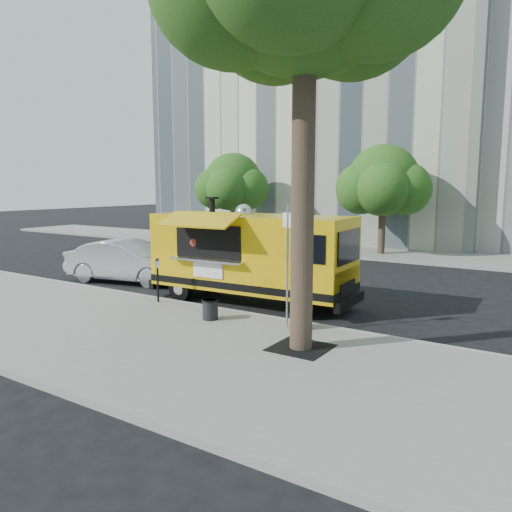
{
  "coord_description": "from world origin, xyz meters",
  "views": [
    {
      "loc": [
        7.44,
        -12.0,
        3.64
      ],
      "look_at": [
        -0.37,
        0.0,
        1.59
      ],
      "focal_mm": 35.0,
      "sensor_mm": 36.0,
      "label": 1
    }
  ],
  "objects_px": {
    "food_truck": "(250,254)",
    "trash_bin_right": "(210,309)",
    "far_tree_a": "(233,182)",
    "trash_bin_left": "(304,317)",
    "far_tree_b": "(383,181)",
    "parking_meter": "(158,275)",
    "sedan": "(129,261)",
    "sign_post": "(288,259)"
  },
  "relations": [
    {
      "from": "far_tree_a",
      "to": "trash_bin_left",
      "type": "height_order",
      "value": "far_tree_a"
    },
    {
      "from": "trash_bin_right",
      "to": "parking_meter",
      "type": "bearing_deg",
      "value": 164.87
    },
    {
      "from": "far_tree_b",
      "to": "trash_bin_right",
      "type": "bearing_deg",
      "value": -87.96
    },
    {
      "from": "sign_post",
      "to": "trash_bin_right",
      "type": "distance_m",
      "value": 2.52
    },
    {
      "from": "food_truck",
      "to": "trash_bin_right",
      "type": "xyz_separation_m",
      "value": [
        0.5,
        -2.6,
        -1.08
      ]
    },
    {
      "from": "far_tree_b",
      "to": "trash_bin_right",
      "type": "distance_m",
      "value": 15.13
    },
    {
      "from": "far_tree_b",
      "to": "sign_post",
      "type": "relative_size",
      "value": 1.83
    },
    {
      "from": "sign_post",
      "to": "parking_meter",
      "type": "height_order",
      "value": "sign_post"
    },
    {
      "from": "parking_meter",
      "to": "trash_bin_left",
      "type": "distance_m",
      "value": 4.98
    },
    {
      "from": "trash_bin_right",
      "to": "food_truck",
      "type": "bearing_deg",
      "value": 100.88
    },
    {
      "from": "sign_post",
      "to": "food_truck",
      "type": "bearing_deg",
      "value": 140.0
    },
    {
      "from": "food_truck",
      "to": "trash_bin_right",
      "type": "bearing_deg",
      "value": -81.99
    },
    {
      "from": "food_truck",
      "to": "sedan",
      "type": "relative_size",
      "value": 1.39
    },
    {
      "from": "sedan",
      "to": "trash_bin_right",
      "type": "height_order",
      "value": "sedan"
    },
    {
      "from": "parking_meter",
      "to": "sedan",
      "type": "bearing_deg",
      "value": 148.73
    },
    {
      "from": "far_tree_b",
      "to": "food_truck",
      "type": "height_order",
      "value": "far_tree_b"
    },
    {
      "from": "sedan",
      "to": "far_tree_a",
      "type": "bearing_deg",
      "value": 4.95
    },
    {
      "from": "far_tree_a",
      "to": "trash_bin_left",
      "type": "relative_size",
      "value": 10.02
    },
    {
      "from": "food_truck",
      "to": "trash_bin_right",
      "type": "relative_size",
      "value": 12.56
    },
    {
      "from": "sedan",
      "to": "parking_meter",
      "type": "bearing_deg",
      "value": -132.69
    },
    {
      "from": "far_tree_a",
      "to": "sign_post",
      "type": "distance_m",
      "value": 18.14
    },
    {
      "from": "trash_bin_left",
      "to": "trash_bin_right",
      "type": "height_order",
      "value": "trash_bin_left"
    },
    {
      "from": "far_tree_b",
      "to": "food_truck",
      "type": "xyz_separation_m",
      "value": [
        0.02,
        -12.13,
        -2.31
      ]
    },
    {
      "from": "parking_meter",
      "to": "trash_bin_right",
      "type": "xyz_separation_m",
      "value": [
        2.52,
        -0.68,
        -0.55
      ]
    },
    {
      "from": "far_tree_b",
      "to": "trash_bin_right",
      "type": "relative_size",
      "value": 10.38
    },
    {
      "from": "parking_meter",
      "to": "food_truck",
      "type": "relative_size",
      "value": 0.2
    },
    {
      "from": "trash_bin_right",
      "to": "sedan",
      "type": "bearing_deg",
      "value": 154.86
    },
    {
      "from": "sedan",
      "to": "trash_bin_right",
      "type": "xyz_separation_m",
      "value": [
        6.16,
        -2.89,
        -0.36
      ]
    },
    {
      "from": "sign_post",
      "to": "sedan",
      "type": "relative_size",
      "value": 0.63
    },
    {
      "from": "parking_meter",
      "to": "food_truck",
      "type": "xyz_separation_m",
      "value": [
        2.02,
        1.92,
        0.54
      ]
    },
    {
      "from": "food_truck",
      "to": "trash_bin_right",
      "type": "height_order",
      "value": "food_truck"
    },
    {
      "from": "far_tree_a",
      "to": "far_tree_b",
      "type": "height_order",
      "value": "far_tree_b"
    },
    {
      "from": "parking_meter",
      "to": "trash_bin_right",
      "type": "distance_m",
      "value": 2.67
    },
    {
      "from": "sign_post",
      "to": "far_tree_a",
      "type": "bearing_deg",
      "value": 129.83
    },
    {
      "from": "sign_post",
      "to": "sedan",
      "type": "xyz_separation_m",
      "value": [
        -8.19,
        2.41,
        -1.06
      ]
    },
    {
      "from": "sign_post",
      "to": "sedan",
      "type": "bearing_deg",
      "value": 163.6
    },
    {
      "from": "far_tree_a",
      "to": "sedan",
      "type": "xyz_separation_m",
      "value": [
        3.36,
        -11.44,
        -2.99
      ]
    },
    {
      "from": "trash_bin_left",
      "to": "sedan",
      "type": "bearing_deg",
      "value": 165.04
    },
    {
      "from": "sedan",
      "to": "trash_bin_left",
      "type": "distance_m",
      "value": 8.9
    },
    {
      "from": "sign_post",
      "to": "trash_bin_right",
      "type": "relative_size",
      "value": 5.66
    },
    {
      "from": "sign_post",
      "to": "food_truck",
      "type": "distance_m",
      "value": 3.31
    },
    {
      "from": "trash_bin_left",
      "to": "trash_bin_right",
      "type": "relative_size",
      "value": 1.01
    }
  ]
}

